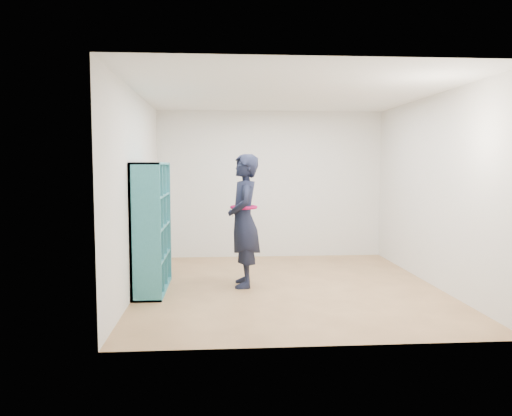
{
  "coord_description": "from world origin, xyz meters",
  "views": [
    {
      "loc": [
        -0.93,
        -6.62,
        1.66
      ],
      "look_at": [
        -0.41,
        0.3,
        1.05
      ],
      "focal_mm": 35.0,
      "sensor_mm": 36.0,
      "label": 1
    }
  ],
  "objects": [
    {
      "name": "wall_front",
      "position": [
        0.0,
        -2.25,
        1.3
      ],
      "size": [
        4.0,
        0.02,
        2.6
      ],
      "primitive_type": "cube",
      "color": "silver",
      "rests_on": "floor"
    },
    {
      "name": "ceiling",
      "position": [
        0.0,
        0.0,
        2.6
      ],
      "size": [
        4.5,
        4.5,
        0.0
      ],
      "primitive_type": "plane",
      "color": "white",
      "rests_on": "wall_back"
    },
    {
      "name": "floor",
      "position": [
        0.0,
        0.0,
        0.0
      ],
      "size": [
        4.5,
        4.5,
        0.0
      ],
      "primitive_type": "plane",
      "color": "olive",
      "rests_on": "ground"
    },
    {
      "name": "wall_back",
      "position": [
        0.0,
        2.25,
        1.3
      ],
      "size": [
        4.0,
        0.02,
        2.6
      ],
      "primitive_type": "cube",
      "color": "silver",
      "rests_on": "floor"
    },
    {
      "name": "person",
      "position": [
        -0.59,
        0.08,
        0.9
      ],
      "size": [
        0.44,
        0.66,
        1.8
      ],
      "rotation": [
        0.0,
        0.0,
        -1.55
      ],
      "color": "black",
      "rests_on": "floor"
    },
    {
      "name": "wall_right",
      "position": [
        2.0,
        0.0,
        1.3
      ],
      "size": [
        0.02,
        4.5,
        2.6
      ],
      "primitive_type": "cube",
      "color": "silver",
      "rests_on": "floor"
    },
    {
      "name": "wall_left",
      "position": [
        -2.0,
        0.0,
        1.3
      ],
      "size": [
        0.02,
        4.5,
        2.6
      ],
      "primitive_type": "cube",
      "color": "silver",
      "rests_on": "floor"
    },
    {
      "name": "bookshelf",
      "position": [
        -1.84,
        -0.04,
        0.83
      ],
      "size": [
        0.37,
        1.26,
        1.68
      ],
      "color": "teal",
      "rests_on": "floor"
    },
    {
      "name": "smartphone",
      "position": [
        -0.74,
        0.16,
        1.02
      ],
      "size": [
        0.01,
        0.11,
        0.14
      ],
      "rotation": [
        0.36,
        0.0,
        0.01
      ],
      "color": "silver",
      "rests_on": "person"
    }
  ]
}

